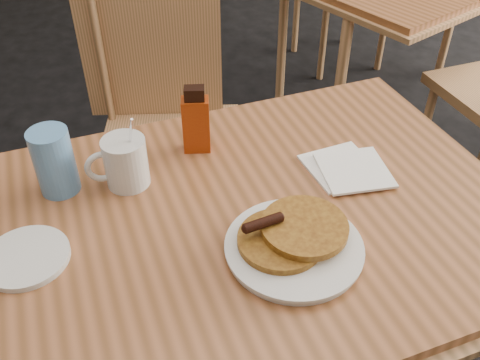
% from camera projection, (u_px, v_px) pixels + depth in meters
% --- Properties ---
extents(main_table, '(1.25, 0.87, 0.75)m').
position_uv_depth(main_table, '(232.00, 232.00, 1.09)').
color(main_table, '#9B5B37').
rests_on(main_table, floor).
extents(chair_main_far, '(0.55, 0.56, 0.99)m').
position_uv_depth(chair_main_far, '(162.00, 102.00, 1.71)').
color(chair_main_far, tan).
rests_on(chair_main_far, floor).
extents(pancake_plate, '(0.26, 0.26, 0.07)m').
position_uv_depth(pancake_plate, '(293.00, 243.00, 0.98)').
color(pancake_plate, silver).
rests_on(pancake_plate, main_table).
extents(coffee_mug, '(0.13, 0.09, 0.17)m').
position_uv_depth(coffee_mug, '(124.00, 162.00, 1.11)').
color(coffee_mug, silver).
rests_on(coffee_mug, main_table).
extents(syrup_bottle, '(0.07, 0.05, 0.16)m').
position_uv_depth(syrup_bottle, '(196.00, 122.00, 1.20)').
color(syrup_bottle, maroon).
rests_on(syrup_bottle, main_table).
extents(napkin_stack, '(0.18, 0.19, 0.01)m').
position_uv_depth(napkin_stack, '(347.00, 168.00, 1.18)').
color(napkin_stack, white).
rests_on(napkin_stack, main_table).
extents(blue_tumbler, '(0.10, 0.10, 0.14)m').
position_uv_depth(blue_tumbler, '(54.00, 162.00, 1.09)').
color(blue_tumbler, '#538AC4').
rests_on(blue_tumbler, main_table).
extents(side_saucer, '(0.17, 0.17, 0.01)m').
position_uv_depth(side_saucer, '(26.00, 257.00, 0.97)').
color(side_saucer, silver).
rests_on(side_saucer, main_table).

